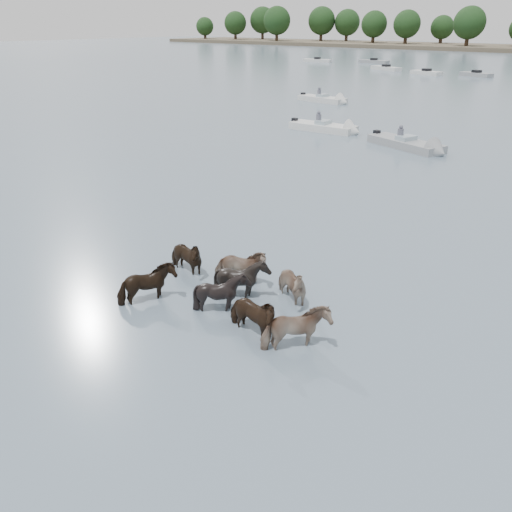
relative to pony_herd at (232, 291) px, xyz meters
The scene contains 7 objects.
ground 2.34m from the pony_herd, 110.32° to the right, with size 400.00×400.00×0.00m, color slate.
shoreline 163.92m from the pony_herd, 115.59° to the left, with size 160.00×30.00×1.00m, color #4C4233.
pony_herd is the anchor object (origin of this frame).
motorboat_a 25.00m from the pony_herd, 115.74° to the left, with size 5.39×1.90×1.92m.
motorboat_b 21.27m from the pony_herd, 101.03° to the left, with size 5.69×3.27×1.92m.
motorboat_f 39.34m from the pony_herd, 118.51° to the left, with size 5.53×2.08×1.92m.
treeline 163.82m from the pony_herd, 116.65° to the left, with size 147.73×22.51×12.02m.
Camera 1 is at (9.18, -6.98, 7.05)m, focal length 36.63 mm.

